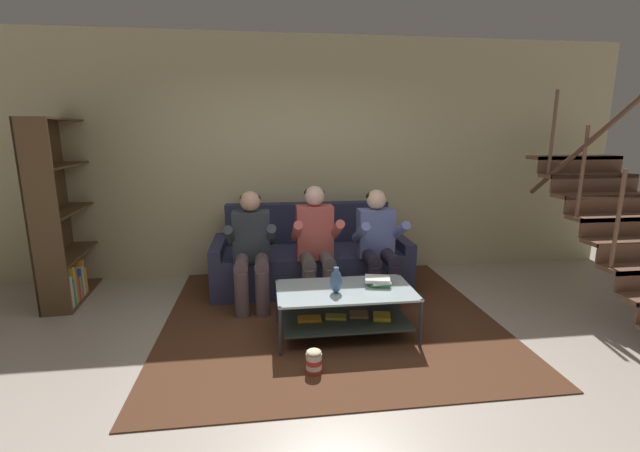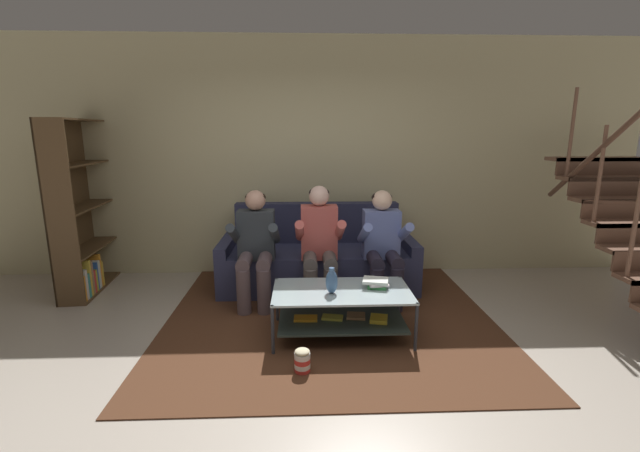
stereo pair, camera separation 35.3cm
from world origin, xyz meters
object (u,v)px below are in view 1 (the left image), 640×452
bookshelf (60,231)px  popcorn_tub (314,361)px  person_seated_right (378,241)px  couch (310,260)px  person_seated_middle (316,241)px  coffee_table (345,305)px  person_seated_left (251,245)px  vase (336,281)px  book_stack (378,281)px

bookshelf → popcorn_tub: size_ratio=10.00×
person_seated_right → popcorn_tub: 1.69m
couch → person_seated_middle: 0.64m
couch → popcorn_tub: size_ratio=11.58×
person_seated_right → coffee_table: size_ratio=0.99×
coffee_table → person_seated_left: bearing=137.2°
vase → book_stack: 0.43m
coffee_table → book_stack: bearing=11.2°
vase → book_stack: (0.41, 0.13, -0.07)m
person_seated_left → vase: 1.12m
person_seated_middle → bookshelf: bearing=170.0°
vase → popcorn_tub: 0.73m
person_seated_left → bookshelf: bearing=166.7°
person_seated_right → coffee_table: bearing=-122.8°
vase → person_seated_middle: bearing=94.8°
couch → person_seated_left: (-0.66, -0.53, 0.35)m
couch → coffee_table: 1.30m
person_seated_left → person_seated_right: person_seated_left is taller
couch → book_stack: 1.33m
person_seated_right → coffee_table: (-0.49, -0.76, -0.37)m
person_seated_left → couch: bearing=38.6°
popcorn_tub → bookshelf: bearing=143.6°
popcorn_tub → vase: bearing=63.9°
couch → coffee_table: size_ratio=1.85×
person_seated_middle → person_seated_left: bearing=-179.7°
couch → coffee_table: bearing=-82.6°
book_stack → coffee_table: bearing=-168.8°
coffee_table → vase: 0.28m
coffee_table → bookshelf: 3.13m
bookshelf → coffee_table: bearing=-23.6°
couch → bookshelf: bearing=-178.9°
person_seated_left → vase: (0.73, -0.84, -0.12)m
book_stack → popcorn_tub: (-0.66, -0.65, -0.37)m
person_seated_middle → bookshelf: (-2.67, 0.47, 0.08)m
person_seated_middle → person_seated_right: 0.66m
couch → bookshelf: size_ratio=1.16×
person_seated_right → coffee_table: person_seated_right is taller
coffee_table → popcorn_tub: bearing=-120.7°
popcorn_tub → book_stack: bearing=44.5°
person_seated_right → bookshelf: size_ratio=0.62×
coffee_table → popcorn_tub: size_ratio=6.25×
person_seated_left → person_seated_right: bearing=-0.0°
couch → person_seated_middle: size_ratio=1.80×
coffee_table → vase: (-0.10, -0.07, 0.25)m
coffee_table → person_seated_right: bearing=57.2°
coffee_table → bookshelf: bookshelf is taller
person_seated_left → person_seated_middle: person_seated_middle is taller
person_seated_left → popcorn_tub: bearing=-70.6°
person_seated_right → book_stack: person_seated_right is taller
person_seated_middle → book_stack: person_seated_middle is taller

